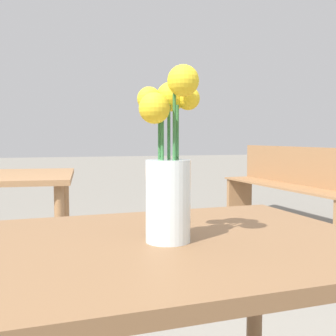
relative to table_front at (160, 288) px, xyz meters
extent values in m
cube|color=brown|center=(0.00, 0.00, 0.09)|extent=(0.99, 0.75, 0.03)
cylinder|color=brown|center=(0.41, 0.31, -0.27)|extent=(0.05, 0.05, 0.69)
cylinder|color=silver|center=(0.01, -0.02, 0.20)|extent=(0.10, 0.10, 0.18)
cylinder|color=silver|center=(0.01, -0.02, 0.16)|extent=(0.09, 0.09, 0.10)
cylinder|color=#337038|center=(0.04, -0.01, 0.26)|extent=(0.01, 0.01, 0.29)
sphere|color=yellow|center=(0.06, 0.00, 0.42)|extent=(0.05, 0.05, 0.05)
cylinder|color=#337038|center=(0.02, -0.01, 0.26)|extent=(0.01, 0.01, 0.29)
sphere|color=yellow|center=(0.03, 0.02, 0.42)|extent=(0.07, 0.07, 0.07)
cylinder|color=#337038|center=(0.00, 0.00, 0.26)|extent=(0.01, 0.01, 0.28)
sphere|color=yellow|center=(-0.02, 0.02, 0.42)|extent=(0.05, 0.05, 0.05)
cylinder|color=#337038|center=(0.00, -0.02, 0.24)|extent=(0.01, 0.01, 0.26)
sphere|color=yellow|center=(-0.02, -0.04, 0.39)|extent=(0.06, 0.06, 0.06)
cylinder|color=#337038|center=(0.02, -0.04, 0.27)|extent=(0.01, 0.01, 0.31)
sphere|color=yellow|center=(0.03, -0.06, 0.45)|extent=(0.06, 0.06, 0.06)
cube|color=#9E7047|center=(2.19, 2.98, -0.18)|extent=(0.49, 2.00, 0.02)
cube|color=#9E7047|center=(2.35, 2.99, 0.03)|extent=(0.17, 1.98, 0.40)
cube|color=#9E7047|center=(2.12, 3.91, -0.40)|extent=(0.33, 0.08, 0.43)
cube|color=#9E7047|center=(-0.43, 1.71, 0.10)|extent=(0.79, 0.89, 0.03)
cylinder|color=#9E7047|center=(-0.17, 1.33, -0.26)|extent=(0.05, 0.05, 0.71)
cylinder|color=#9E7047|center=(-0.10, 2.04, -0.26)|extent=(0.05, 0.05, 0.71)
camera|label=1|loc=(-0.24, -0.88, 0.33)|focal=45.00mm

